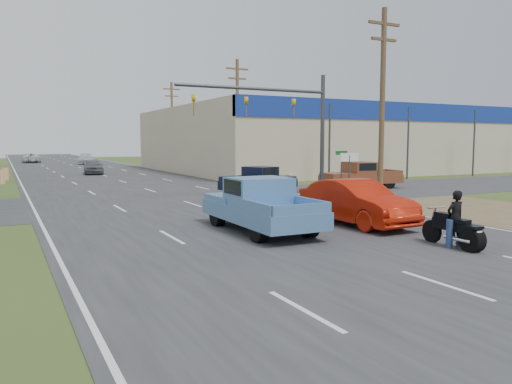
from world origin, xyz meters
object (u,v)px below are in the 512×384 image
distant_car_white (31,158)px  brown_pickup (359,175)px  distant_car_silver (86,159)px  blue_pickup (258,204)px  navy_pickup (260,180)px  distant_car_grey (93,167)px  motorcycle (456,231)px  red_convertible (356,203)px  rider (455,221)px

distant_car_white → brown_pickup: bearing=106.7°
distant_car_silver → blue_pickup: bearing=-83.9°
navy_pickup → distant_car_grey: navy_pickup is taller
navy_pickup → motorcycle: bearing=-25.2°
brown_pickup → distant_car_silver: (-10.68, 46.81, -0.16)m
brown_pickup → distant_car_white: brown_pickup is taller
distant_car_grey → blue_pickup: bearing=-82.8°
red_convertible → motorcycle: size_ratio=2.26×
brown_pickup → distant_car_white: bearing=23.2°
red_convertible → blue_pickup: bearing=170.2°
red_convertible → navy_pickup: red_convertible is taller
rider → blue_pickup: 6.42m
blue_pickup → distant_car_white: size_ratio=1.09×
distant_car_silver → distant_car_white: distant_car_silver is taller
motorcycle → distant_car_grey: bearing=97.7°
rider → distant_car_silver: size_ratio=0.32×
motorcycle → distant_car_white: 72.79m
motorcycle → distant_car_silver: bearing=93.3°
blue_pickup → motorcycle: bearing=-52.8°
rider → distant_car_silver: 63.08m
blue_pickup → brown_pickup: bearing=40.5°
navy_pickup → distant_car_silver: (-3.27, 46.70, -0.09)m
navy_pickup → distant_car_silver: navy_pickup is taller
rider → red_convertible: bearing=-87.8°
red_convertible → brown_pickup: 15.05m
motorcycle → rider: (0.00, 0.06, 0.29)m
distant_car_white → distant_car_silver: bearing=124.9°
red_convertible → blue_pickup: 3.88m
rider → navy_pickup: (2.11, 16.36, 0.02)m
red_convertible → distant_car_silver: size_ratio=1.00×
navy_pickup → distant_car_grey: bearing=176.3°
blue_pickup → navy_pickup: 12.70m
navy_pickup → distant_car_silver: 46.82m
motorcycle → rider: bearing=90.0°
red_convertible → distant_car_grey: 35.52m
blue_pickup → brown_pickup: (13.36, 11.12, -0.05)m
motorcycle → navy_pickup: size_ratio=0.43×
rider → blue_pickup: size_ratio=0.28×
red_convertible → brown_pickup: brown_pickup is taller
blue_pickup → distant_car_silver: (2.67, 57.93, -0.21)m
rider → navy_pickup: size_ratio=0.30×
motorcycle → rider: size_ratio=1.41×
distant_car_white → blue_pickup: bearing=92.9°
navy_pickup → distant_car_white: navy_pickup is taller
motorcycle → distant_car_grey: (-3.84, 39.97, 0.23)m
red_convertible → distant_car_grey: bearing=94.4°
navy_pickup → distant_car_silver: bearing=166.2°
navy_pickup → distant_car_white: size_ratio=1.01×
brown_pickup → distant_car_grey: brown_pickup is taller
brown_pickup → blue_pickup: bearing=135.9°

